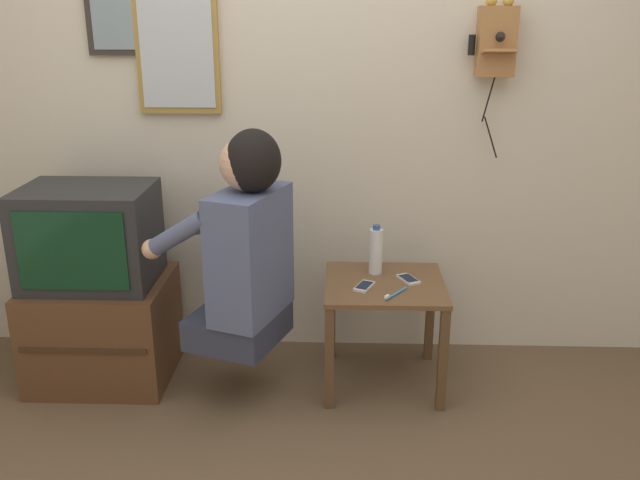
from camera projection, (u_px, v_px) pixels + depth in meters
name	position (u px, v px, depth m)	size (l,w,h in m)	color
wall_back	(319.00, 102.00, 3.24)	(6.80, 0.05, 2.55)	beige
side_table	(384.00, 302.00, 3.12)	(0.54, 0.52, 0.51)	brown
person	(245.00, 245.00, 2.89)	(0.63, 0.57, 0.96)	#2D3347
tv_stand	(104.00, 328.00, 3.24)	(0.63, 0.55, 0.49)	#51331E
television	(89.00, 236.00, 3.08)	(0.58, 0.44, 0.45)	#232326
wall_phone_antique	(496.00, 40.00, 3.05)	(0.21, 0.18, 0.73)	#9E6B3D
framed_picture	(131.00, 12.00, 3.10)	(0.42, 0.03, 0.39)	#2D2823
wall_mirror	(177.00, 50.00, 3.15)	(0.39, 0.03, 0.58)	olive
cell_phone_held	(364.00, 286.00, 3.03)	(0.10, 0.14, 0.01)	silver
cell_phone_spare	(408.00, 279.00, 3.11)	(0.11, 0.14, 0.01)	silver
water_bottle	(376.00, 251.00, 3.17)	(0.06, 0.06, 0.24)	silver
toothbrush	(394.00, 294.00, 2.94)	(0.11, 0.14, 0.02)	#338CD8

